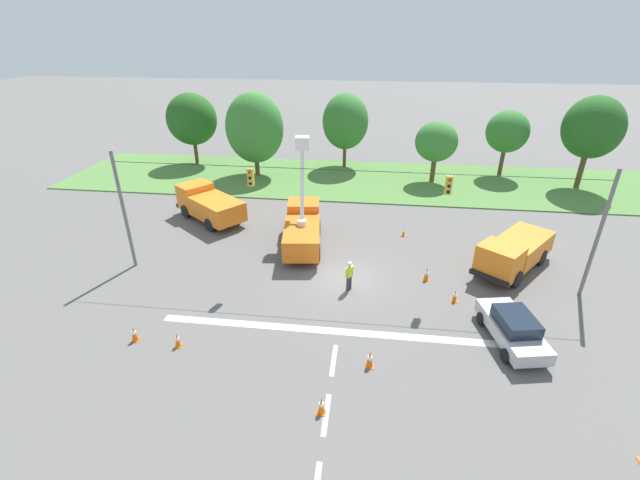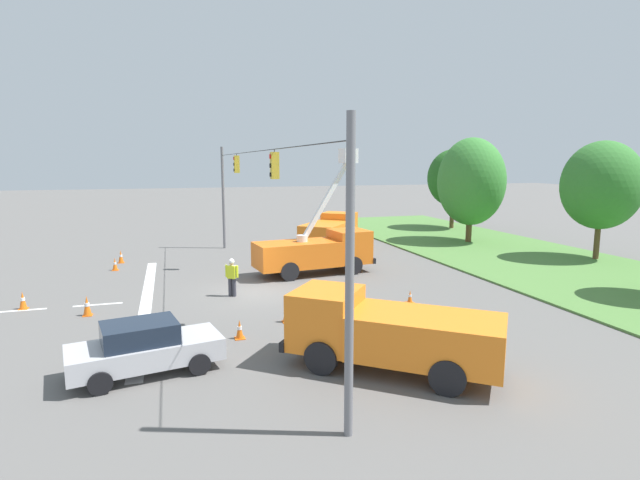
{
  "view_description": "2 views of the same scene",
  "coord_description": "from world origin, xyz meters",
  "px_view_note": "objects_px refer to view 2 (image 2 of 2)",
  "views": [
    {
      "loc": [
        1.2,
        -21.39,
        13.33
      ],
      "look_at": [
        -1.61,
        1.11,
        1.9
      ],
      "focal_mm": 24.0,
      "sensor_mm": 36.0,
      "label": 1
    },
    {
      "loc": [
        22.91,
        -3.67,
        6.16
      ],
      "look_at": [
        1.25,
        2.88,
        2.6
      ],
      "focal_mm": 28.0,
      "sensor_mm": 36.0,
      "label": 2
    }
  ],
  "objects_px": {
    "utility_truck_bucket_lift": "(317,249)",
    "traffic_cone_near_bucket": "(121,257)",
    "tree_west": "(471,182)",
    "tree_far_west": "(453,178)",
    "utility_truck_support_near": "(388,331)",
    "traffic_cone_lane_edge_b": "(410,297)",
    "traffic_cone_foreground_right": "(87,306)",
    "traffic_cone_far_left": "(240,329)",
    "traffic_cone_foreground_left": "(23,300)",
    "sedan_silver": "(144,347)",
    "traffic_cone_mid_left": "(115,264)",
    "utility_truck_support_far": "(331,231)",
    "traffic_cone_mid_right": "(287,312)",
    "tree_centre": "(602,185)",
    "road_worker": "(232,275)"
  },
  "relations": [
    {
      "from": "tree_west",
      "to": "utility_truck_bucket_lift",
      "type": "bearing_deg",
      "value": -64.24
    },
    {
      "from": "tree_centre",
      "to": "sedan_silver",
      "type": "relative_size",
      "value": 1.63
    },
    {
      "from": "utility_truck_support_far",
      "to": "traffic_cone_mid_right",
      "type": "distance_m",
      "value": 17.01
    },
    {
      "from": "tree_far_west",
      "to": "traffic_cone_far_left",
      "type": "height_order",
      "value": "tree_far_west"
    },
    {
      "from": "traffic_cone_near_bucket",
      "to": "traffic_cone_mid_right",
      "type": "bearing_deg",
      "value": 26.92
    },
    {
      "from": "tree_west",
      "to": "utility_truck_bucket_lift",
      "type": "relative_size",
      "value": 1.16
    },
    {
      "from": "tree_west",
      "to": "tree_far_west",
      "type": "bearing_deg",
      "value": 157.56
    },
    {
      "from": "traffic_cone_foreground_right",
      "to": "traffic_cone_mid_left",
      "type": "xyz_separation_m",
      "value": [
        -8.83,
        0.22,
        -0.05
      ]
    },
    {
      "from": "road_worker",
      "to": "traffic_cone_lane_edge_b",
      "type": "bearing_deg",
      "value": 65.19
    },
    {
      "from": "tree_far_west",
      "to": "tree_centre",
      "type": "xyz_separation_m",
      "value": [
        15.71,
        0.73,
        0.02
      ]
    },
    {
      "from": "tree_west",
      "to": "traffic_cone_mid_left",
      "type": "relative_size",
      "value": 10.92
    },
    {
      "from": "traffic_cone_near_bucket",
      "to": "traffic_cone_lane_edge_b",
      "type": "distance_m",
      "value": 18.45
    },
    {
      "from": "utility_truck_bucket_lift",
      "to": "utility_truck_support_near",
      "type": "distance_m",
      "value": 13.16
    },
    {
      "from": "traffic_cone_foreground_right",
      "to": "traffic_cone_lane_edge_b",
      "type": "relative_size",
      "value": 1.42
    },
    {
      "from": "tree_centre",
      "to": "traffic_cone_far_left",
      "type": "xyz_separation_m",
      "value": [
        7.68,
        -23.47,
        -4.38
      ]
    },
    {
      "from": "utility_truck_bucket_lift",
      "to": "traffic_cone_near_bucket",
      "type": "relative_size",
      "value": 8.62
    },
    {
      "from": "utility_truck_bucket_lift",
      "to": "utility_truck_support_far",
      "type": "xyz_separation_m",
      "value": [
        -7.7,
        3.27,
        -0.14
      ]
    },
    {
      "from": "tree_centre",
      "to": "utility_truck_bucket_lift",
      "type": "height_order",
      "value": "tree_centre"
    },
    {
      "from": "utility_truck_support_far",
      "to": "tree_west",
      "type": "bearing_deg",
      "value": 85.33
    },
    {
      "from": "traffic_cone_far_left",
      "to": "traffic_cone_foreground_left",
      "type": "bearing_deg",
      "value": -126.94
    },
    {
      "from": "traffic_cone_far_left",
      "to": "tree_far_west",
      "type": "bearing_deg",
      "value": 135.8
    },
    {
      "from": "tree_west",
      "to": "traffic_cone_near_bucket",
      "type": "bearing_deg",
      "value": -88.78
    },
    {
      "from": "tree_far_west",
      "to": "traffic_cone_mid_right",
      "type": "height_order",
      "value": "tree_far_west"
    },
    {
      "from": "tree_west",
      "to": "traffic_cone_foreground_right",
      "type": "height_order",
      "value": "tree_west"
    },
    {
      "from": "traffic_cone_mid_right",
      "to": "traffic_cone_near_bucket",
      "type": "bearing_deg",
      "value": -153.08
    },
    {
      "from": "tree_far_west",
      "to": "traffic_cone_far_left",
      "type": "relative_size",
      "value": 10.61
    },
    {
      "from": "sedan_silver",
      "to": "traffic_cone_mid_right",
      "type": "xyz_separation_m",
      "value": [
        -3.4,
        5.05,
        -0.39
      ]
    },
    {
      "from": "utility_truck_support_near",
      "to": "road_worker",
      "type": "xyz_separation_m",
      "value": [
        -9.61,
        -3.43,
        -0.19
      ]
    },
    {
      "from": "traffic_cone_near_bucket",
      "to": "traffic_cone_lane_edge_b",
      "type": "height_order",
      "value": "traffic_cone_near_bucket"
    },
    {
      "from": "road_worker",
      "to": "traffic_cone_lane_edge_b",
      "type": "distance_m",
      "value": 8.13
    },
    {
      "from": "tree_far_west",
      "to": "utility_truck_support_near",
      "type": "relative_size",
      "value": 1.14
    },
    {
      "from": "traffic_cone_mid_left",
      "to": "sedan_silver",
      "type": "bearing_deg",
      "value": 8.38
    },
    {
      "from": "traffic_cone_mid_left",
      "to": "tree_centre",
      "type": "bearing_deg",
      "value": 79.01
    },
    {
      "from": "sedan_silver",
      "to": "traffic_cone_near_bucket",
      "type": "bearing_deg",
      "value": -173.08
    },
    {
      "from": "tree_west",
      "to": "traffic_cone_lane_edge_b",
      "type": "xyz_separation_m",
      "value": [
        13.65,
        -11.88,
        -4.39
      ]
    },
    {
      "from": "tree_centre",
      "to": "traffic_cone_foreground_right",
      "type": "bearing_deg",
      "value": -83.62
    },
    {
      "from": "utility_truck_support_near",
      "to": "traffic_cone_near_bucket",
      "type": "distance_m",
      "value": 21.36
    },
    {
      "from": "traffic_cone_far_left",
      "to": "sedan_silver",
      "type": "bearing_deg",
      "value": -55.5
    },
    {
      "from": "traffic_cone_foreground_left",
      "to": "traffic_cone_near_bucket",
      "type": "distance_m",
      "value": 9.73
    },
    {
      "from": "utility_truck_support_far",
      "to": "traffic_cone_lane_edge_b",
      "type": "bearing_deg",
      "value": -4.12
    },
    {
      "from": "traffic_cone_foreground_right",
      "to": "traffic_cone_mid_right",
      "type": "bearing_deg",
      "value": 67.45
    },
    {
      "from": "tree_far_west",
      "to": "traffic_cone_mid_left",
      "type": "distance_m",
      "value": 30.14
    },
    {
      "from": "utility_truck_support_near",
      "to": "traffic_cone_foreground_right",
      "type": "relative_size",
      "value": 7.76
    },
    {
      "from": "traffic_cone_far_left",
      "to": "traffic_cone_mid_left",
      "type": "bearing_deg",
      "value": -158.18
    },
    {
      "from": "utility_truck_support_near",
      "to": "sedan_silver",
      "type": "height_order",
      "value": "utility_truck_support_near"
    },
    {
      "from": "utility_truck_bucket_lift",
      "to": "road_worker",
      "type": "distance_m",
      "value": 6.18
    },
    {
      "from": "traffic_cone_near_bucket",
      "to": "traffic_cone_lane_edge_b",
      "type": "bearing_deg",
      "value": 44.68
    },
    {
      "from": "utility_truck_bucket_lift",
      "to": "traffic_cone_lane_edge_b",
      "type": "height_order",
      "value": "utility_truck_bucket_lift"
    },
    {
      "from": "traffic_cone_foreground_right",
      "to": "tree_west",
      "type": "bearing_deg",
      "value": 114.58
    },
    {
      "from": "sedan_silver",
      "to": "utility_truck_bucket_lift",
      "type": "bearing_deg",
      "value": 142.57
    }
  ]
}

